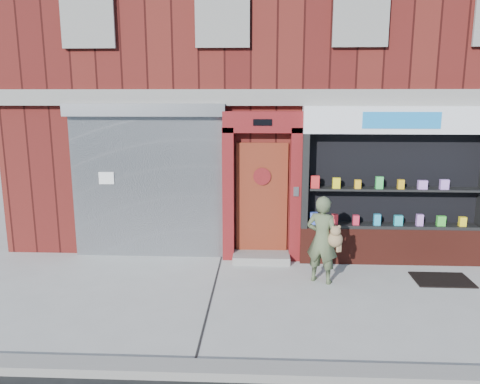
{
  "coord_description": "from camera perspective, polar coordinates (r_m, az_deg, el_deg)",
  "views": [
    {
      "loc": [
        -0.76,
        -7.01,
        3.18
      ],
      "look_at": [
        -1.13,
        1.0,
        1.53
      ],
      "focal_mm": 35.0,
      "sensor_mm": 36.0,
      "label": 1
    }
  ],
  "objects": [
    {
      "name": "ground",
      "position": [
        7.74,
        8.27,
        -12.76
      ],
      "size": [
        80.0,
        80.0,
        0.0
      ],
      "primitive_type": "plane",
      "color": "#9E9E99",
      "rests_on": "ground"
    },
    {
      "name": "woman",
      "position": [
        8.17,
        10.09,
        -5.72
      ],
      "size": [
        0.68,
        0.57,
        1.53
      ],
      "color": "#4C5A3B",
      "rests_on": "ground"
    },
    {
      "name": "shutter_bay",
      "position": [
        9.33,
        -11.26,
        2.41
      ],
      "size": [
        3.1,
        0.3,
        3.04
      ],
      "color": "gray",
      "rests_on": "ground"
    },
    {
      "name": "building",
      "position": [
        13.05,
        6.23,
        15.18
      ],
      "size": [
        12.0,
        8.16,
        8.0
      ],
      "color": "#4C1311",
      "rests_on": "ground"
    },
    {
      "name": "curb",
      "position": [
        5.83,
        10.42,
        -20.95
      ],
      "size": [
        60.0,
        0.3,
        0.12
      ],
      "primitive_type": "cube",
      "color": "gray",
      "rests_on": "ground"
    },
    {
      "name": "pharmacy_bay",
      "position": [
        9.35,
        18.17,
        -0.09
      ],
      "size": [
        3.5,
        0.41,
        3.0
      ],
      "color": "#501A13",
      "rests_on": "ground"
    },
    {
      "name": "doormat",
      "position": [
        9.08,
        23.39,
        -9.79
      ],
      "size": [
        0.98,
        0.69,
        0.02
      ],
      "primitive_type": "cube",
      "rotation": [
        0.0,
        0.0,
        -0.0
      ],
      "color": "black",
      "rests_on": "ground"
    },
    {
      "name": "red_door_bay",
      "position": [
        9.04,
        2.69,
        0.64
      ],
      "size": [
        1.52,
        0.58,
        2.9
      ],
      "color": "#5F1013",
      "rests_on": "ground"
    }
  ]
}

